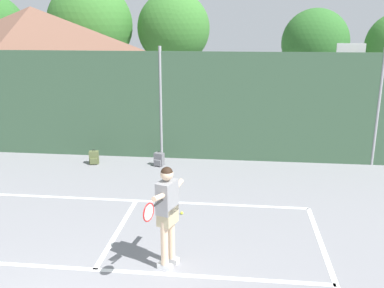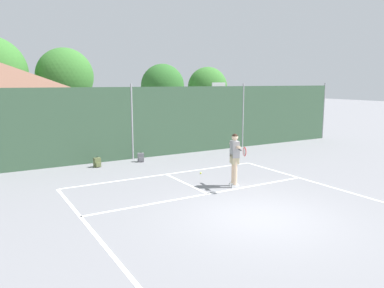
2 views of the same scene
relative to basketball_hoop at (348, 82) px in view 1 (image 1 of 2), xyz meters
The scene contains 8 objects.
chainlink_fence 6.19m from the basketball_hoop, 164.85° to the right, with size 26.09×0.09×3.51m.
basketball_hoop is the anchor object (origin of this frame).
clubhouse_building 12.08m from the basketball_hoop, 169.03° to the left, with size 7.00×4.81×4.82m.
treeline_backdrop 10.76m from the basketball_hoop, 135.77° to the left, with size 24.06×3.94×6.29m.
tennis_player 9.24m from the basketball_hoop, 120.78° to the right, with size 0.45×1.40×1.85m.
tennis_ball 7.78m from the basketball_hoop, 129.52° to the right, with size 0.07×0.07×0.07m, color #CCE033.
backpack_olive 8.54m from the basketball_hoop, 162.58° to the right, with size 0.31×0.29×0.46m.
backpack_grey 6.71m from the basketball_hoop, 157.56° to the right, with size 0.32×0.31×0.46m.
Camera 1 is at (2.42, -3.82, 4.14)m, focal length 39.62 mm.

